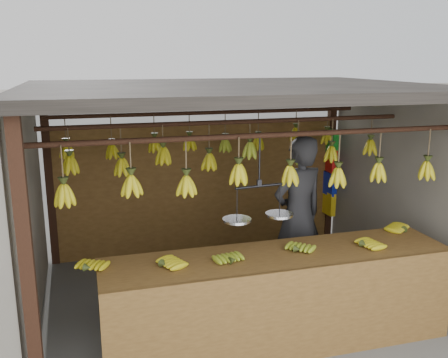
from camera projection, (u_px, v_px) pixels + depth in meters
name	position (u px, v px, depth m)	size (l,w,h in m)	color
ground	(231.00, 293.00, 5.82)	(80.00, 80.00, 0.00)	#5B5B57
stall	(223.00, 121.00, 5.67)	(4.30, 3.30, 2.40)	black
counter	(283.00, 280.00, 4.55)	(3.49, 0.75, 0.96)	brown
hanging_bananas	(231.00, 158.00, 5.44)	(3.61, 2.25, 0.39)	gold
balance_scale	(259.00, 213.00, 4.58)	(0.69, 0.30, 0.77)	black
vendor	(298.00, 216.00, 5.69)	(0.67, 0.44, 1.84)	#262628
bag_bundles	(330.00, 172.00, 7.36)	(0.08, 0.26, 1.28)	#199926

